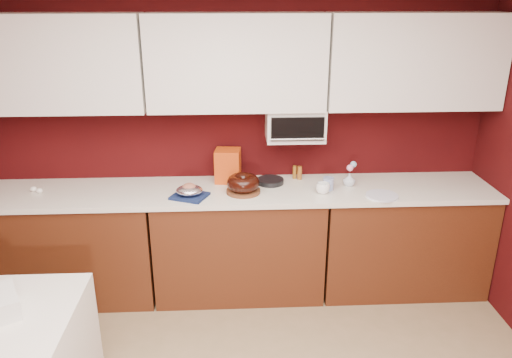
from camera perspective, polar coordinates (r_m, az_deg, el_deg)
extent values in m
cube|color=#380708|center=(4.06, -2.16, 5.05)|extent=(4.00, 0.02, 2.50)
cube|color=#4F230F|center=(4.28, -20.26, -7.29)|extent=(1.31, 0.58, 0.86)
cube|color=#4F230F|center=(4.08, -1.94, -7.31)|extent=(1.31, 0.58, 0.86)
cube|color=#4F230F|center=(4.30, 16.22, -6.61)|extent=(1.31, 0.58, 0.86)
cube|color=silver|center=(3.89, -2.02, -1.45)|extent=(4.00, 0.62, 0.04)
cube|color=white|center=(3.99, -22.22, 12.10)|extent=(1.31, 0.33, 0.70)
cube|color=white|center=(3.78, -2.25, 13.17)|extent=(1.31, 0.33, 0.70)
cube|color=white|center=(4.02, 17.62, 12.70)|extent=(1.31, 0.33, 0.70)
cube|color=white|center=(3.92, 4.47, 6.32)|extent=(0.45, 0.30, 0.25)
cube|color=black|center=(3.77, 4.78, 5.71)|extent=(0.40, 0.02, 0.18)
cylinder|color=silver|center=(3.77, 4.77, 4.55)|extent=(0.42, 0.02, 0.02)
cylinder|color=brown|center=(3.81, -1.46, -1.40)|extent=(0.33, 0.33, 0.02)
torus|color=black|center=(3.78, -1.47, -0.44)|extent=(0.33, 0.33, 0.10)
cube|color=#132048|center=(3.76, -7.59, -1.94)|extent=(0.31, 0.29, 0.02)
ellipsoid|color=white|center=(3.74, -7.63, -1.30)|extent=(0.22, 0.19, 0.07)
ellipsoid|color=#A9644D|center=(3.73, -7.65, -0.94)|extent=(0.11, 0.10, 0.07)
cube|color=#AA1F0B|center=(4.00, -3.23, 1.54)|extent=(0.22, 0.20, 0.27)
cylinder|color=black|center=(3.99, 1.65, -0.24)|extent=(0.24, 0.24, 0.04)
imported|color=white|center=(3.82, 7.65, -0.92)|extent=(0.13, 0.13, 0.10)
cylinder|color=#1B3E97|center=(3.89, 8.25, -0.53)|extent=(0.11, 0.11, 0.10)
imported|color=silver|center=(4.00, 10.61, 0.03)|extent=(0.10, 0.10, 0.11)
sphere|color=pink|center=(3.97, 10.70, 1.26)|extent=(0.05, 0.05, 0.05)
sphere|color=#84B1D3|center=(3.99, 11.07, 1.66)|extent=(0.05, 0.05, 0.05)
cylinder|color=white|center=(3.86, 14.20, -1.86)|extent=(0.24, 0.24, 0.01)
cylinder|color=brown|center=(4.08, 5.00, 0.71)|extent=(0.04, 0.04, 0.11)
ellipsoid|color=white|center=(4.14, -23.52, -1.22)|extent=(0.06, 0.06, 0.04)
ellipsoid|color=white|center=(4.19, -24.09, -1.05)|extent=(0.06, 0.05, 0.04)
cylinder|color=brown|center=(4.09, 4.43, 0.79)|extent=(0.03, 0.03, 0.11)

